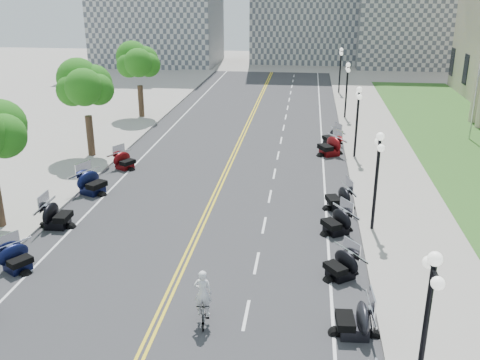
{
  "coord_description": "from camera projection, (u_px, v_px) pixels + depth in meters",
  "views": [
    {
      "loc": [
        5.12,
        -20.88,
        11.61
      ],
      "look_at": [
        1.81,
        5.13,
        2.0
      ],
      "focal_mm": 40.0,
      "sensor_mm": 36.0,
      "label": 1
    }
  ],
  "objects": [
    {
      "name": "motorcycle_n_9",
      "position": [
        330.0,
        145.0,
        38.39
      ],
      "size": [
        3.0,
        3.0,
        1.54
      ],
      "primitive_type": null,
      "rotation": [
        0.0,
        0.0,
        -1.06
      ],
      "color": "#590A0C",
      "rests_on": "road"
    },
    {
      "name": "lane_dash_11",
      "position": [
        281.0,
        140.0,
        42.29
      ],
      "size": [
        0.12,
        2.0,
        0.0
      ],
      "primitive_type": "cube",
      "color": "white",
      "rests_on": "road"
    },
    {
      "name": "motorcycle_n_5",
      "position": [
        341.0,
        264.0,
        22.31
      ],
      "size": [
        2.57,
        2.57,
        1.29
      ],
      "primitive_type": null,
      "rotation": [
        0.0,
        0.0,
        -0.94
      ],
      "color": "black",
      "rests_on": "road"
    },
    {
      "name": "street_lamp_2",
      "position": [
        376.0,
        182.0,
        25.86
      ],
      "size": [
        0.5,
        1.2,
        4.9
      ],
      "primitive_type": null,
      "color": "black",
      "rests_on": "sidewalk_north"
    },
    {
      "name": "flagpole",
      "position": [
        478.0,
        77.0,
        40.68
      ],
      "size": [
        1.1,
        0.2,
        10.0
      ],
      "primitive_type": null,
      "color": "silver",
      "rests_on": "ground"
    },
    {
      "name": "motorcycle_n_7",
      "position": [
        339.0,
        197.0,
        29.17
      ],
      "size": [
        2.47,
        2.47,
        1.39
      ],
      "primitive_type": null,
      "rotation": [
        0.0,
        0.0,
        -1.28
      ],
      "color": "black",
      "rests_on": "road"
    },
    {
      "name": "lane_dash_19",
      "position": [
        294.0,
        76.0,
        72.1
      ],
      "size": [
        0.12,
        2.0,
        0.0
      ],
      "primitive_type": "cube",
      "color": "white",
      "rests_on": "road"
    },
    {
      "name": "edge_line_north",
      "position": [
        325.0,
        187.0,
        32.6
      ],
      "size": [
        0.12,
        90.0,
        0.0
      ],
      "primitive_type": "cube",
      "color": "white",
      "rests_on": "road"
    },
    {
      "name": "motorcycle_s_8",
      "position": [
        125.0,
        160.0,
        35.59
      ],
      "size": [
        2.47,
        2.47,
        1.27
      ],
      "primitive_type": null,
      "rotation": [
        0.0,
        0.0,
        1.05
      ],
      "color": "#590A0C",
      "rests_on": "road"
    },
    {
      "name": "road",
      "position": [
        221.0,
        182.0,
        33.36
      ],
      "size": [
        16.0,
        90.0,
        0.01
      ],
      "primitive_type": "cube",
      "color": "#333335",
      "rests_on": "ground"
    },
    {
      "name": "street_lamp_5",
      "position": [
        340.0,
        71.0,
        59.39
      ],
      "size": [
        0.5,
        1.2,
        4.9
      ],
      "primitive_type": null,
      "color": "black",
      "rests_on": "sidewalk_north"
    },
    {
      "name": "bicycle",
      "position": [
        203.0,
        311.0,
        19.33
      ],
      "size": [
        0.72,
        1.69,
        0.99
      ],
      "primitive_type": "imported",
      "rotation": [
        0.0,
        0.0,
        0.16
      ],
      "color": "#A51414",
      "rests_on": "road"
    },
    {
      "name": "ground",
      "position": [
        186.0,
        259.0,
        24.05
      ],
      "size": [
        160.0,
        160.0,
        0.0
      ],
      "primitive_type": "plane",
      "color": "gray"
    },
    {
      "name": "tree_4",
      "position": [
        139.0,
        66.0,
        47.81
      ],
      "size": [
        4.8,
        4.8,
        9.2
      ],
      "primitive_type": null,
      "color": "#235619",
      "rests_on": "sidewalk_south"
    },
    {
      "name": "lane_dash_9",
      "position": [
        274.0,
        174.0,
        34.84
      ],
      "size": [
        0.12,
        2.0,
        0.0
      ],
      "primitive_type": "cube",
      "color": "white",
      "rests_on": "road"
    },
    {
      "name": "lawn",
      "position": [
        477.0,
        154.0,
        38.72
      ],
      "size": [
        9.0,
        60.0,
        0.1
      ],
      "primitive_type": "cube",
      "color": "#356023",
      "rests_on": "ground"
    },
    {
      "name": "lane_dash_18",
      "position": [
        293.0,
        81.0,
        68.37
      ],
      "size": [
        0.12,
        2.0,
        0.0
      ],
      "primitive_type": "cube",
      "color": "white",
      "rests_on": "road"
    },
    {
      "name": "motorcycle_s_6",
      "position": [
        57.0,
        214.0,
        26.97
      ],
      "size": [
        2.11,
        2.11,
        1.44
      ],
      "primitive_type": null,
      "rotation": [
        0.0,
        0.0,
        1.59
      ],
      "color": "black",
      "rests_on": "road"
    },
    {
      "name": "lane_dash_6",
      "position": [
        257.0,
        263.0,
        23.66
      ],
      "size": [
        0.12,
        2.0,
        0.0
      ],
      "primitive_type": "cube",
      "color": "white",
      "rests_on": "road"
    },
    {
      "name": "lane_dash_12",
      "position": [
        284.0,
        128.0,
        46.02
      ],
      "size": [
        0.12,
        2.0,
        0.0
      ],
      "primitive_type": "cube",
      "color": "white",
      "rests_on": "road"
    },
    {
      "name": "motorcycle_n_4",
      "position": [
        354.0,
        318.0,
        18.62
      ],
      "size": [
        2.07,
        2.07,
        1.37
      ],
      "primitive_type": null,
      "rotation": [
        0.0,
        0.0,
        -1.51
      ],
      "color": "black",
      "rests_on": "road"
    },
    {
      "name": "lane_dash_8",
      "position": [
        270.0,
        196.0,
        31.11
      ],
      "size": [
        0.12,
        2.0,
        0.0
      ],
      "primitive_type": "cube",
      "color": "white",
      "rests_on": "road"
    },
    {
      "name": "centerline_yellow_a",
      "position": [
        219.0,
        182.0,
        33.37
      ],
      "size": [
        0.12,
        90.0,
        0.0
      ],
      "primitive_type": "cube",
      "color": "yellow",
      "rests_on": "road"
    },
    {
      "name": "motorcycle_s_7",
      "position": [
        92.0,
        181.0,
        31.32
      ],
      "size": [
        2.83,
        2.83,
        1.5
      ],
      "primitive_type": null,
      "rotation": [
        0.0,
        0.0,
        1.16
      ],
      "color": "black",
      "rests_on": "road"
    },
    {
      "name": "motorcycle_n_6",
      "position": [
        337.0,
        221.0,
        26.32
      ],
      "size": [
        2.65,
        2.65,
        1.35
      ],
      "primitive_type": null,
      "rotation": [
        0.0,
        0.0,
        -1.02
      ],
      "color": "black",
      "rests_on": "road"
    },
    {
      "name": "lane_dash_16",
      "position": [
        291.0,
        93.0,
        60.92
      ],
      "size": [
        0.12,
        2.0,
        0.0
      ],
      "primitive_type": "cube",
      "color": "white",
      "rests_on": "road"
    },
    {
      "name": "motorcycle_n_10",
      "position": [
        332.0,
        136.0,
        41.0
      ],
      "size": [
        2.53,
        2.53,
        1.31
      ],
      "primitive_type": null,
      "rotation": [
        0.0,
        0.0,
        -1.09
      ],
      "color": "black",
      "rests_on": "road"
    },
    {
      "name": "street_lamp_3",
      "position": [
        357.0,
        123.0,
        37.03
      ],
      "size": [
        0.5,
        1.2,
        4.9
      ],
      "primitive_type": null,
      "color": "black",
      "rests_on": "sidewalk_north"
    },
    {
      "name": "lane_dash_7",
      "position": [
        264.0,
        225.0,
        27.39
      ],
      "size": [
        0.12,
        2.0,
        0.0
      ],
      "primitive_type": "cube",
      "color": "white",
      "rests_on": "road"
    },
    {
      "name": "cyclist_rider",
      "position": [
        202.0,
        277.0,
        18.85
      ],
      "size": [
        0.66,
        0.43,
        1.8
      ],
      "primitive_type": "imported",
      "rotation": [
        0.0,
        0.0,
        3.14
      ],
      "color": "white",
      "rests_on": "bicycle"
    },
    {
      "name": "lane_dash_10",
      "position": [
        278.0,
        155.0,
        38.57
      ],
      "size": [
        0.12,
        2.0,
        0.0
      ],
      "primitive_type": "cube",
      "color": "white",
      "rests_on": "road"
    },
    {
      "name": "sidewalk_south",
      "position": [
        61.0,
        174.0,
        34.58
      ],
      "size": [
        5.0,
        90.0,
        0.15
      ],
      "primitive_type": "cube",
      "color": "#9E9991",
      "rests_on": "ground"
    },
    {
      "name": "centerline_yellow_b",
      "position": [
        223.0,
        182.0,
        33.34
      ],
      "size": [
        0.12,
        90.0,
        0.0
      ],
      "primitive_type": "cube",
      "color": "yellow",
      "rests_on": "road"
    },
    {
      "name": "motorcycle_s_5",
      "position": [
        16.0,
        257.0,
        22.89
      ],
      "size": [
        2.5,
        2.5,
        1.27
      ],
      "primitive_type": null,
      "rotation": [
        0.0,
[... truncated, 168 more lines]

